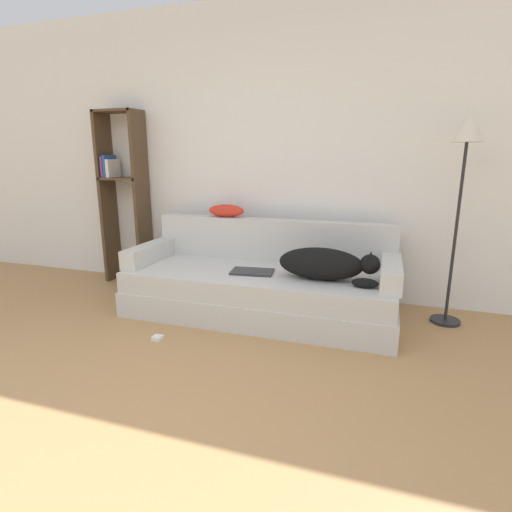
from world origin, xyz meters
TOP-DOWN VIEW (x-y plane):
  - ground_plane at (0.00, 0.00)m, footprint 20.00×20.00m
  - wall_back at (0.00, 2.83)m, footprint 7.84×0.06m
  - couch at (0.23, 2.16)m, footprint 2.25×0.91m
  - couch_backrest at (0.23, 2.54)m, footprint 2.21×0.15m
  - couch_arm_left at (-0.82, 2.15)m, footprint 0.15×0.72m
  - couch_arm_right at (1.28, 2.15)m, footprint 0.15×0.72m
  - dog at (0.79, 2.07)m, footprint 0.77×0.28m
  - laptop at (0.19, 2.08)m, footprint 0.37×0.25m
  - throw_pillow at (-0.23, 2.56)m, footprint 0.35×0.16m
  - bookshelf at (-1.43, 2.65)m, footprint 0.46×0.26m
  - floor_lamp at (1.73, 2.46)m, footprint 0.23×0.23m
  - power_adapter at (-0.34, 1.44)m, footprint 0.07×0.07m

SIDE VIEW (x-z plane):
  - ground_plane at x=0.00m, z-range 0.00..0.00m
  - power_adapter at x=-0.34m, z-range 0.00..0.03m
  - couch at x=0.23m, z-range 0.00..0.38m
  - laptop at x=0.19m, z-range 0.39..0.40m
  - couch_arm_left at x=-0.82m, z-range 0.39..0.55m
  - couch_arm_right at x=1.28m, z-range 0.39..0.55m
  - dog at x=0.79m, z-range 0.39..0.64m
  - couch_backrest at x=0.23m, z-range 0.39..0.77m
  - throw_pillow at x=-0.23m, z-range 0.77..0.88m
  - bookshelf at x=-1.43m, z-range 0.10..1.87m
  - wall_back at x=0.00m, z-range 0.00..2.70m
  - floor_lamp at x=1.73m, z-range 0.52..2.18m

